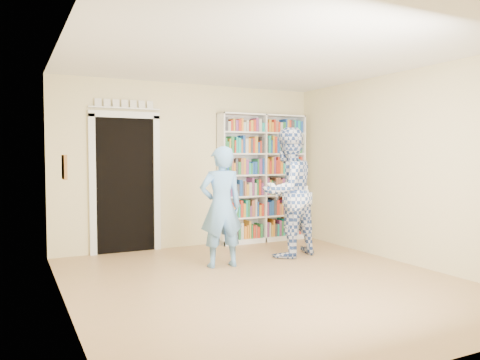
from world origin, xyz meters
The scene contains 11 objects.
floor centered at (0.00, 0.00, 0.00)m, with size 5.00×5.00×0.00m, color #A88351.
ceiling centered at (0.00, 0.00, 2.70)m, with size 5.00×5.00×0.00m, color white.
wall_back centered at (0.00, 2.50, 1.35)m, with size 4.50×4.50×0.00m, color beige.
wall_left centered at (-2.25, 0.00, 1.35)m, with size 5.00×5.00×0.00m, color beige.
wall_right centered at (2.25, 0.00, 1.35)m, with size 5.00×5.00×0.00m, color beige.
bookshelf centered at (1.27, 2.34, 1.13)m, with size 1.63×0.31×2.24m.
doorway centered at (-1.10, 2.48, 1.18)m, with size 1.10×0.08×2.43m.
wall_art centered at (-2.23, 0.20, 1.40)m, with size 0.03×0.25×0.25m, color brown.
man_blue centered at (-0.16, 0.93, 0.82)m, with size 0.60×0.39×1.64m, color #619AD9.
man_plaid centered at (1.01, 1.09, 0.97)m, with size 0.94×0.73×1.93m, color #2D498A.
paper_sheet centered at (1.16, 0.87, 0.93)m, with size 0.20×0.01×0.28m, color white.
Camera 1 is at (-2.75, -4.84, 1.52)m, focal length 35.00 mm.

